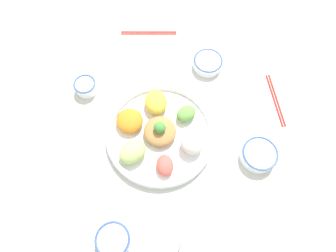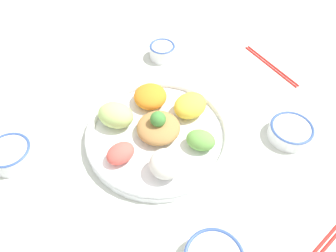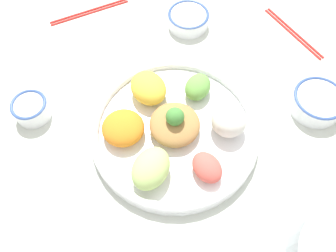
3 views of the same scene
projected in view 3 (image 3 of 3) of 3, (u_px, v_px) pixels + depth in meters
The scene contains 7 objects.
ground_plane at pixel (186, 125), 0.75m from camera, with size 2.40×2.40×0.00m, color silver.
salad_platter at pixel (174, 129), 0.71m from camera, with size 0.37×0.37×0.09m.
rice_bowl_blue at pixel (317, 102), 0.75m from camera, with size 0.12×0.12×0.04m.
sauce_bowl_dark at pixel (31, 109), 0.74m from camera, with size 0.08×0.08×0.05m.
rice_bowl_plain at pixel (188, 18), 0.88m from camera, with size 0.11×0.11×0.04m.
chopsticks_pair_near at pixel (294, 32), 0.88m from camera, with size 0.21×0.04×0.01m.
chopsticks_pair_far at pixel (89, 11), 0.92m from camera, with size 0.07×0.22×0.01m.
Camera 3 is at (0.26, -0.25, 0.66)m, focal length 35.00 mm.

